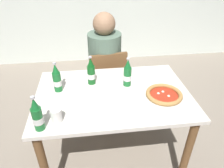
{
  "coord_description": "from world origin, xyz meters",
  "views": [
    {
      "loc": [
        -0.17,
        -1.32,
        1.69
      ],
      "look_at": [
        0.0,
        0.05,
        0.8
      ],
      "focal_mm": 33.17,
      "sensor_mm": 36.0,
      "label": 1
    }
  ],
  "objects_px": {
    "dining_table_main": "(113,104)",
    "beer_bottle_left": "(127,74)",
    "diner_seated": "(105,71)",
    "beer_bottle_center": "(57,79)",
    "napkin_with_cutlery": "(124,97)",
    "beer_bottle_right": "(91,72)",
    "chair_behind_table": "(106,81)",
    "pizza_margherita_near": "(164,95)",
    "beer_bottle_extra": "(37,116)",
    "paper_cup": "(57,115)"
  },
  "relations": [
    {
      "from": "beer_bottle_left",
      "to": "diner_seated",
      "type": "bearing_deg",
      "value": 103.54
    },
    {
      "from": "beer_bottle_center",
      "to": "diner_seated",
      "type": "bearing_deg",
      "value": 53.59
    },
    {
      "from": "pizza_margherita_near",
      "to": "beer_bottle_extra",
      "type": "distance_m",
      "value": 0.91
    },
    {
      "from": "beer_bottle_right",
      "to": "beer_bottle_left",
      "type": "bearing_deg",
      "value": -12.44
    },
    {
      "from": "dining_table_main",
      "to": "napkin_with_cutlery",
      "type": "height_order",
      "value": "napkin_with_cutlery"
    },
    {
      "from": "pizza_margherita_near",
      "to": "beer_bottle_center",
      "type": "distance_m",
      "value": 0.83
    },
    {
      "from": "dining_table_main",
      "to": "beer_bottle_center",
      "type": "height_order",
      "value": "beer_bottle_center"
    },
    {
      "from": "chair_behind_table",
      "to": "beer_bottle_extra",
      "type": "distance_m",
      "value": 1.13
    },
    {
      "from": "beer_bottle_left",
      "to": "beer_bottle_right",
      "type": "bearing_deg",
      "value": 167.56
    },
    {
      "from": "beer_bottle_extra",
      "to": "napkin_with_cutlery",
      "type": "xyz_separation_m",
      "value": [
        0.58,
        0.25,
        -0.1
      ]
    },
    {
      "from": "napkin_with_cutlery",
      "to": "paper_cup",
      "type": "xyz_separation_m",
      "value": [
        -0.48,
        -0.2,
        0.04
      ]
    },
    {
      "from": "beer_bottle_left",
      "to": "beer_bottle_extra",
      "type": "xyz_separation_m",
      "value": [
        -0.63,
        -0.42,
        0.0
      ]
    },
    {
      "from": "diner_seated",
      "to": "beer_bottle_left",
      "type": "distance_m",
      "value": 0.64
    },
    {
      "from": "dining_table_main",
      "to": "beer_bottle_right",
      "type": "bearing_deg",
      "value": 134.2
    },
    {
      "from": "pizza_margherita_near",
      "to": "beer_bottle_center",
      "type": "bearing_deg",
      "value": 166.33
    },
    {
      "from": "beer_bottle_left",
      "to": "napkin_with_cutlery",
      "type": "relative_size",
      "value": 1.14
    },
    {
      "from": "beer_bottle_right",
      "to": "napkin_with_cutlery",
      "type": "relative_size",
      "value": 1.14
    },
    {
      "from": "paper_cup",
      "to": "beer_bottle_right",
      "type": "bearing_deg",
      "value": 60.66
    },
    {
      "from": "beer_bottle_center",
      "to": "napkin_with_cutlery",
      "type": "relative_size",
      "value": 1.14
    },
    {
      "from": "chair_behind_table",
      "to": "pizza_margherita_near",
      "type": "height_order",
      "value": "chair_behind_table"
    },
    {
      "from": "beer_bottle_center",
      "to": "beer_bottle_extra",
      "type": "bearing_deg",
      "value": -100.46
    },
    {
      "from": "dining_table_main",
      "to": "beer_bottle_right",
      "type": "relative_size",
      "value": 4.86
    },
    {
      "from": "beer_bottle_center",
      "to": "chair_behind_table",
      "type": "bearing_deg",
      "value": 50.44
    },
    {
      "from": "pizza_margherita_near",
      "to": "paper_cup",
      "type": "relative_size",
      "value": 3.12
    },
    {
      "from": "chair_behind_table",
      "to": "beer_bottle_left",
      "type": "xyz_separation_m",
      "value": [
        0.13,
        -0.51,
        0.37
      ]
    },
    {
      "from": "beer_bottle_left",
      "to": "beer_bottle_extra",
      "type": "bearing_deg",
      "value": -146.15
    },
    {
      "from": "pizza_margherita_near",
      "to": "napkin_with_cutlery",
      "type": "height_order",
      "value": "pizza_margherita_near"
    },
    {
      "from": "beer_bottle_right",
      "to": "beer_bottle_extra",
      "type": "xyz_separation_m",
      "value": [
        -0.34,
        -0.49,
        0.0
      ]
    },
    {
      "from": "chair_behind_table",
      "to": "beer_bottle_left",
      "type": "bearing_deg",
      "value": 95.98
    },
    {
      "from": "pizza_margherita_near",
      "to": "beer_bottle_center",
      "type": "xyz_separation_m",
      "value": [
        -0.8,
        0.2,
        0.08
      ]
    },
    {
      "from": "beer_bottle_left",
      "to": "chair_behind_table",
      "type": "bearing_deg",
      "value": 103.8
    },
    {
      "from": "dining_table_main",
      "to": "paper_cup",
      "type": "height_order",
      "value": "paper_cup"
    },
    {
      "from": "chair_behind_table",
      "to": "beer_bottle_extra",
      "type": "bearing_deg",
      "value": 53.73
    },
    {
      "from": "chair_behind_table",
      "to": "pizza_margherita_near",
      "type": "distance_m",
      "value": 0.86
    },
    {
      "from": "dining_table_main",
      "to": "pizza_margherita_near",
      "type": "xyz_separation_m",
      "value": [
        0.38,
        -0.11,
        0.14
      ]
    },
    {
      "from": "dining_table_main",
      "to": "diner_seated",
      "type": "relative_size",
      "value": 0.99
    },
    {
      "from": "beer_bottle_center",
      "to": "paper_cup",
      "type": "height_order",
      "value": "beer_bottle_center"
    },
    {
      "from": "dining_table_main",
      "to": "diner_seated",
      "type": "bearing_deg",
      "value": 90.3
    },
    {
      "from": "dining_table_main",
      "to": "beer_bottle_left",
      "type": "bearing_deg",
      "value": 36.72
    },
    {
      "from": "diner_seated",
      "to": "dining_table_main",
      "type": "bearing_deg",
      "value": -89.7
    },
    {
      "from": "paper_cup",
      "to": "beer_bottle_extra",
      "type": "bearing_deg",
      "value": -150.74
    },
    {
      "from": "dining_table_main",
      "to": "pizza_margherita_near",
      "type": "relative_size",
      "value": 4.05
    },
    {
      "from": "beer_bottle_left",
      "to": "paper_cup",
      "type": "xyz_separation_m",
      "value": [
        -0.53,
        -0.37,
        -0.06
      ]
    },
    {
      "from": "dining_table_main",
      "to": "napkin_with_cutlery",
      "type": "distance_m",
      "value": 0.16
    },
    {
      "from": "diner_seated",
      "to": "beer_bottle_center",
      "type": "bearing_deg",
      "value": -126.41
    },
    {
      "from": "napkin_with_cutlery",
      "to": "diner_seated",
      "type": "bearing_deg",
      "value": 96.33
    },
    {
      "from": "beer_bottle_extra",
      "to": "pizza_margherita_near",
      "type": "bearing_deg",
      "value": 14.06
    },
    {
      "from": "pizza_margherita_near",
      "to": "beer_bottle_left",
      "type": "bearing_deg",
      "value": 140.14
    },
    {
      "from": "beer_bottle_right",
      "to": "chair_behind_table",
      "type": "bearing_deg",
      "value": 69.9
    },
    {
      "from": "beer_bottle_center",
      "to": "beer_bottle_right",
      "type": "height_order",
      "value": "same"
    }
  ]
}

